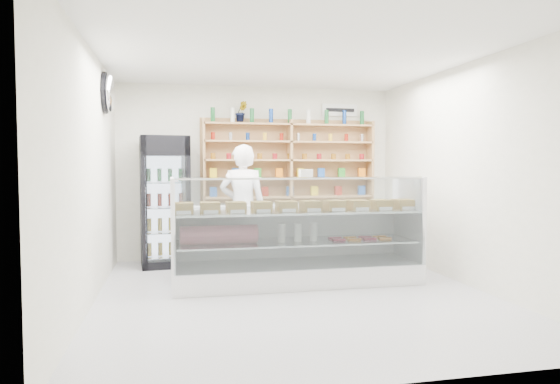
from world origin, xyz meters
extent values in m
plane|color=silver|center=(0.00, 0.00, 0.00)|extent=(5.00, 5.00, 0.00)
plane|color=white|center=(0.00, 0.00, 2.80)|extent=(5.00, 5.00, 0.00)
plane|color=white|center=(0.00, 2.50, 1.40)|extent=(4.50, 0.00, 4.50)
plane|color=white|center=(0.00, -2.50, 1.40)|extent=(4.50, 0.00, 4.50)
plane|color=white|center=(-2.25, 0.00, 1.40)|extent=(0.00, 5.00, 5.00)
plane|color=white|center=(2.25, 0.00, 1.40)|extent=(0.00, 5.00, 5.00)
cube|color=white|center=(0.17, 0.54, 0.13)|extent=(3.15, 0.89, 0.26)
cube|color=white|center=(0.17, 0.96, 0.59)|extent=(3.15, 0.05, 0.66)
cube|color=silver|center=(0.17, 0.54, 0.54)|extent=(3.03, 0.79, 0.02)
cube|color=silver|center=(0.17, 0.54, 0.92)|extent=(3.09, 0.82, 0.02)
cube|color=silver|center=(0.17, 0.11, 0.81)|extent=(3.09, 0.13, 1.10)
cube|color=silver|center=(0.17, 0.49, 1.37)|extent=(3.09, 0.63, 0.01)
imported|color=white|center=(-0.39, 1.53, 0.91)|extent=(0.73, 0.56, 1.82)
cube|color=black|center=(-1.50, 2.06, 0.97)|extent=(0.76, 0.74, 1.95)
cube|color=#310537|center=(-1.53, 1.74, 1.80)|extent=(0.69, 0.09, 0.27)
cube|color=silver|center=(-1.53, 1.72, 0.89)|extent=(0.59, 0.06, 1.54)
cube|color=tan|center=(-0.90, 2.34, 1.59)|extent=(0.04, 0.28, 1.33)
cube|color=tan|center=(0.50, 2.34, 1.59)|extent=(0.04, 0.28, 1.33)
cube|color=tan|center=(1.90, 2.34, 1.59)|extent=(0.04, 0.28, 1.33)
cube|color=tan|center=(0.50, 2.34, 1.00)|extent=(2.80, 0.28, 0.03)
cube|color=tan|center=(0.50, 2.34, 1.30)|extent=(2.80, 0.28, 0.03)
cube|color=tan|center=(0.50, 2.34, 1.60)|extent=(2.80, 0.28, 0.03)
cube|color=tan|center=(0.50, 2.34, 1.90)|extent=(2.80, 0.28, 0.03)
cube|color=tan|center=(0.50, 2.34, 2.18)|extent=(2.80, 0.28, 0.03)
imported|color=#1E6626|center=(-0.30, 2.34, 2.37)|extent=(0.20, 0.17, 0.34)
ellipsoid|color=silver|center=(-2.17, 1.20, 2.45)|extent=(0.15, 0.50, 0.50)
cube|color=white|center=(1.40, 2.47, 2.45)|extent=(0.62, 0.03, 0.20)
camera|label=1|loc=(-1.39, -5.62, 1.51)|focal=32.00mm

